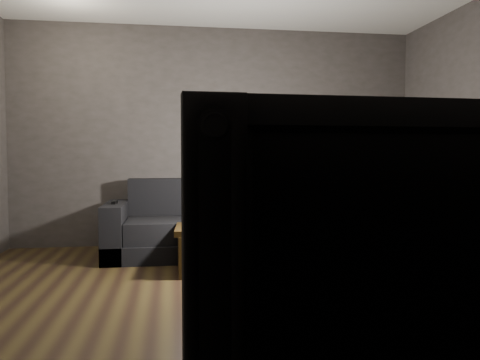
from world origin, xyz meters
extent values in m
plane|color=black|center=(0.00, 0.00, 0.00)|extent=(5.00, 5.00, 0.00)
cube|color=#35312E|center=(0.00, 2.50, 1.35)|extent=(5.00, 0.04, 2.70)
cube|color=#35312E|center=(0.00, -2.50, 1.35)|extent=(5.00, 0.04, 2.70)
cube|color=black|center=(-0.20, 1.81, 0.09)|extent=(2.18, 0.94, 0.19)
cube|color=black|center=(-0.63, 1.71, 0.30)|extent=(0.85, 0.66, 0.23)
cube|color=black|center=(0.24, 1.71, 0.30)|extent=(0.85, 0.66, 0.23)
cube|color=black|center=(-0.20, 2.17, 0.63)|extent=(1.74, 0.22, 0.43)
cube|color=black|center=(-1.18, 1.81, 0.30)|extent=(0.22, 0.94, 0.59)
cube|color=black|center=(0.78, 1.81, 0.30)|extent=(0.22, 0.94, 0.59)
cube|color=black|center=(0.05, 1.69, 0.49)|extent=(0.31, 0.39, 0.14)
cube|color=#1446A1|center=(0.05, 1.90, 0.77)|extent=(0.31, 0.22, 0.43)
cube|color=orange|center=(0.05, 1.81, 0.83)|extent=(0.10, 0.10, 0.10)
cube|color=red|center=(0.05, 1.81, 0.83)|extent=(0.06, 0.06, 0.07)
cylinder|color=tan|center=(0.05, 1.90, 1.01)|extent=(0.07, 0.07, 0.06)
sphere|color=tan|center=(0.05, 1.90, 1.13)|extent=(0.19, 0.19, 0.19)
ellipsoid|color=black|center=(0.05, 1.91, 1.15)|extent=(0.20, 0.20, 0.17)
cylinder|color=#1446A1|center=(-0.14, 1.83, 0.85)|extent=(0.08, 0.23, 0.20)
cylinder|color=#1446A1|center=(0.24, 1.83, 0.85)|extent=(0.08, 0.23, 0.20)
cylinder|color=tan|center=(-0.08, 1.66, 0.80)|extent=(0.14, 0.25, 0.11)
cylinder|color=tan|center=(0.20, 1.66, 0.80)|extent=(0.14, 0.25, 0.11)
sphere|color=tan|center=(-0.03, 1.57, 0.79)|extent=(0.09, 0.09, 0.09)
sphere|color=tan|center=(0.14, 1.57, 0.79)|extent=(0.09, 0.09, 0.09)
cylinder|color=tan|center=(-0.03, 1.48, 0.26)|extent=(0.09, 0.09, 0.35)
cylinder|color=tan|center=(0.13, 1.48, 0.26)|extent=(0.09, 0.09, 0.35)
cube|color=#EB0024|center=(0.14, 1.34, 0.94)|extent=(0.06, 0.08, 0.21)
cube|color=#741600|center=(0.14, 1.32, 1.00)|extent=(0.03, 0.01, 0.03)
cylinder|color=white|center=(0.14, 1.32, 0.93)|extent=(0.02, 0.01, 0.02)
ellipsoid|color=white|center=(-0.03, 1.35, 0.90)|extent=(0.07, 0.10, 0.16)
cylinder|color=black|center=(-0.03, 1.31, 0.96)|extent=(0.03, 0.01, 0.03)
cube|color=black|center=(-1.18, 1.76, 0.61)|extent=(0.05, 0.17, 0.03)
cube|color=black|center=(-1.18, 1.81, 0.63)|extent=(0.02, 0.02, 0.00)
cube|color=black|center=(0.06, 1.05, 0.41)|extent=(1.23, 0.67, 0.05)
cube|color=black|center=(-0.48, 0.81, 0.19)|extent=(0.07, 0.07, 0.38)
cube|color=black|center=(0.60, 0.81, 0.19)|extent=(0.07, 0.07, 0.38)
cube|color=black|center=(-0.48, 1.30, 0.19)|extent=(0.07, 0.07, 0.38)
cube|color=black|center=(0.60, 1.30, 0.19)|extent=(0.07, 0.07, 0.38)
imported|color=black|center=(0.04, -2.27, 0.90)|extent=(1.19, 0.19, 0.68)
camera|label=1|loc=(-0.56, -3.37, 1.11)|focal=35.00mm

